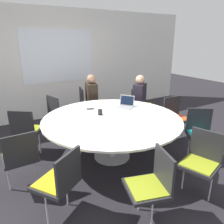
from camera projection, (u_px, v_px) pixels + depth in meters
The scene contains 18 objects.
ground_plane at pixel (112, 156), 3.86m from camera, with size 16.00×16.00×0.00m, color black.
wall_back at pixel (59, 64), 5.55m from camera, with size 8.00×0.07×2.70m.
conference_table at pixel (112, 121), 3.65m from camera, with size 2.30×2.30×0.73m.
chair_0 at pixel (139, 102), 5.27m from camera, with size 0.60×0.60×0.86m.
chair_1 at pixel (87, 102), 5.29m from camera, with size 0.51×0.53×0.86m.
chair_2 at pixel (59, 111), 4.62m from camera, with size 0.52×0.54×0.86m.
chair_3 at pixel (26, 128), 3.76m from camera, with size 0.60×0.60×0.86m.
chair_4 at pixel (20, 155), 2.88m from camera, with size 0.45×0.43×0.86m.
chair_5 at pixel (60, 179), 2.40m from camera, with size 0.60×0.59×0.86m.
chair_6 at pixel (152, 182), 2.35m from camera, with size 0.53×0.54×0.86m.
chair_7 at pixel (201, 158), 2.80m from camera, with size 0.53×0.54×0.86m.
chair_8 at pixel (200, 130), 3.67m from camera, with size 0.60×0.60×0.86m.
chair_9 at pixel (175, 115), 4.41m from camera, with size 0.46×0.45×0.86m.
person_0 at pixel (140, 97), 4.97m from camera, with size 0.42×0.39×1.21m.
person_1 at pixel (92, 96), 5.03m from camera, with size 0.32×0.40×1.21m.
laptop at pixel (126, 104), 4.18m from camera, with size 0.36×0.37×0.21m.
coffee_cup at pixel (100, 112), 3.75m from camera, with size 0.08×0.08×0.10m.
cell_phone at pixel (90, 109), 4.07m from camera, with size 0.15×0.11×0.01m.
Camera 1 is at (-1.76, -2.91, 1.98)m, focal length 35.00 mm.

